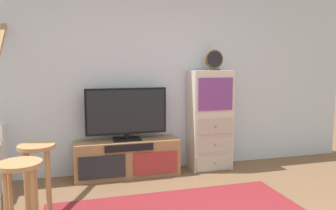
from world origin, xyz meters
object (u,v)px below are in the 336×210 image
Objects in this scene: desk_clock at (214,60)px; bar_stool_far at (37,165)px; media_console at (127,158)px; side_cabinet at (210,120)px; bar_stool_near at (21,186)px; television at (126,113)px.

bar_stool_far is (-2.24, -1.03, -1.00)m from desk_clock.
side_cabinet reaches higher than media_console.
media_console is at bearing -179.51° from side_cabinet.
media_console is 1.48m from bar_stool_far.
bar_stool_near reaches higher than bar_stool_far.
side_cabinet is at bearing 35.30° from bar_stool_near.
television is 1.50m from bar_stool_far.
side_cabinet is at bearing 156.48° from desk_clock.
bar_stool_far is (-1.01, -1.04, 0.31)m from media_console.
media_console is 1.29× the size of television.
side_cabinet is 1.89× the size of bar_stool_far.
desk_clock is (1.23, -0.00, 1.30)m from media_console.
media_console is 1.95m from bar_stool_near.
bar_stool_near is at bearing -124.03° from media_console.
side_cabinet reaches higher than bar_stool_far.
bar_stool_near is at bearing -96.47° from bar_stool_far.
bar_stool_far is at bearing 83.53° from bar_stool_near.
television reaches higher than bar_stool_far.
side_cabinet is 5.00× the size of desk_clock.
television is 1.97m from bar_stool_near.
bar_stool_far is at bearing -134.39° from media_console.
bar_stool_near is at bearing -123.63° from television.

